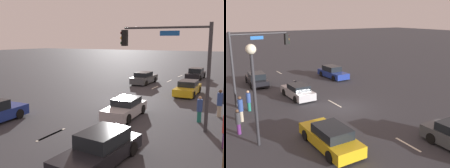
{
  "view_description": "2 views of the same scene",
  "coord_description": "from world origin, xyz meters",
  "views": [
    {
      "loc": [
        19.9,
        9.57,
        5.11
      ],
      "look_at": [
        1.26,
        -0.66,
        1.58
      ],
      "focal_mm": 42.51,
      "sensor_mm": 36.0,
      "label": 1
    },
    {
      "loc": [
        -16.89,
        10.5,
        7.25
      ],
      "look_at": [
        1.29,
        -0.41,
        1.65
      ],
      "focal_mm": 41.46,
      "sensor_mm": 36.0,
      "label": 2
    }
  ],
  "objects": [
    {
      "name": "lane_stripe_2",
      "position": [
        -7.3,
        0.0,
        0.01
      ],
      "size": [
        1.97,
        0.14,
        0.01
      ],
      "primitive_type": "cube",
      "color": "silver",
      "rests_on": "ground_plane"
    },
    {
      "name": "pedestrian_3",
      "position": [
        1.24,
        7.58,
        0.99
      ],
      "size": [
        0.5,
        0.5,
        1.86
      ],
      "color": "#B2A58C",
      "rests_on": "ground_plane"
    },
    {
      "name": "lane_stripe_4",
      "position": [
        9.3,
        0.0,
        0.01
      ],
      "size": [
        2.15,
        0.14,
        0.01
      ],
      "primitive_type": "cube",
      "color": "silver",
      "rests_on": "ground_plane"
    },
    {
      "name": "lane_stripe_0",
      "position": [
        -18.0,
        0.0,
        0.01
      ],
      "size": [
        2.53,
        0.14,
        0.01
      ],
      "primitive_type": "cube",
      "color": "silver",
      "rests_on": "ground_plane"
    },
    {
      "name": "lane_stripe_1",
      "position": [
        -12.59,
        0.0,
        0.01
      ],
      "size": [
        2.08,
        0.14,
        0.01
      ],
      "primitive_type": "cube",
      "color": "silver",
      "rests_on": "ground_plane"
    },
    {
      "name": "car_1",
      "position": [
        -5.21,
        4.0,
        0.62
      ],
      "size": [
        4.68,
        1.94,
        1.33
      ],
      "color": "gold",
      "rests_on": "ground_plane"
    },
    {
      "name": "car_2",
      "position": [
        -9.28,
        -2.08,
        0.65
      ],
      "size": [
        4.7,
        1.86,
        1.4
      ],
      "color": "#474C51",
      "rests_on": "ground_plane"
    },
    {
      "name": "lane_stripe_3",
      "position": [
        1.17,
        0.0,
        0.01
      ],
      "size": [
        2.18,
        0.14,
        0.01
      ],
      "primitive_type": "cube",
      "color": "silver",
      "rests_on": "ground_plane"
    },
    {
      "name": "lane_stripe_5",
      "position": [
        9.47,
        0.0,
        0.01
      ],
      "size": [
        2.09,
        0.14,
        0.01
      ],
      "primitive_type": "cube",
      "color": "silver",
      "rests_on": "ground_plane"
    },
    {
      "name": "car_3",
      "position": [
        -16.62,
        2.44,
        0.64
      ],
      "size": [
        4.6,
        1.96,
        1.39
      ],
      "color": "black",
      "rests_on": "ground_plane"
    },
    {
      "name": "car_5",
      "position": [
        4.32,
        2.03,
        0.6
      ],
      "size": [
        4.23,
        1.89,
        1.28
      ],
      "color": "#B7B7BC",
      "rests_on": "ground_plane"
    },
    {
      "name": "ground_plane",
      "position": [
        0.0,
        0.0,
        0.0
      ],
      "size": [
        220.0,
        220.0,
        0.0
      ],
      "primitive_type": "plane",
      "color": "#333338"
    },
    {
      "name": "pedestrian_2",
      "position": [
        3.13,
        6.63,
        0.88
      ],
      "size": [
        0.36,
        0.36,
        1.67
      ],
      "color": "#1E7266",
      "rests_on": "ground_plane"
    },
    {
      "name": "car_4",
      "position": [
        10.93,
        4.09,
        0.62
      ],
      "size": [
        4.67,
        2.06,
        1.35
      ],
      "color": "black",
      "rests_on": "ground_plane"
    },
    {
      "name": "traffic_signal",
      "position": [
        5.04,
        5.55,
        4.14
      ],
      "size": [
        0.84,
        5.2,
        6.07
      ],
      "color": "#38383D",
      "rests_on": "ground_plane"
    }
  ]
}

